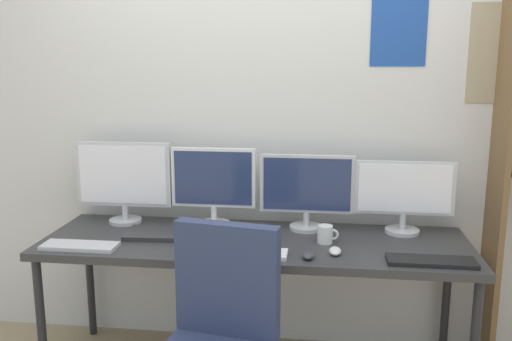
{
  "coord_description": "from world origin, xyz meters",
  "views": [
    {
      "loc": [
        0.34,
        -2.05,
        1.64
      ],
      "look_at": [
        0.0,
        0.65,
        1.09
      ],
      "focal_mm": 38.52,
      "sensor_mm": 36.0,
      "label": 1
    }
  ],
  "objects_px": {
    "mouse_right_side": "(308,255)",
    "coffee_mug": "(326,234)",
    "desk": "(255,249)",
    "laptop_closed": "(158,233)",
    "monitor_far_right": "(404,193)",
    "monitor_center_right": "(307,189)",
    "monitor_far_left": "(124,179)",
    "keyboard_center": "(249,253)",
    "keyboard_left": "(80,246)",
    "mouse_left_side": "(335,251)",
    "monitor_center_left": "(213,183)",
    "keyboard_right": "(431,261)"
  },
  "relations": [
    {
      "from": "mouse_left_side",
      "to": "monitor_far_right",
      "type": "bearing_deg",
      "value": 46.48
    },
    {
      "from": "laptop_closed",
      "to": "coffee_mug",
      "type": "xyz_separation_m",
      "value": [
        0.87,
        -0.01,
        0.03
      ]
    },
    {
      "from": "monitor_center_left",
      "to": "laptop_closed",
      "type": "height_order",
      "value": "monitor_center_left"
    },
    {
      "from": "keyboard_center",
      "to": "mouse_left_side",
      "type": "height_order",
      "value": "mouse_left_side"
    },
    {
      "from": "desk",
      "to": "monitor_far_left",
      "type": "height_order",
      "value": "monitor_far_left"
    },
    {
      "from": "keyboard_left",
      "to": "mouse_right_side",
      "type": "bearing_deg",
      "value": -0.27
    },
    {
      "from": "monitor_far_right",
      "to": "mouse_right_side",
      "type": "bearing_deg",
      "value": -137.21
    },
    {
      "from": "monitor_center_right",
      "to": "laptop_closed",
      "type": "bearing_deg",
      "value": -164.59
    },
    {
      "from": "monitor_center_left",
      "to": "laptop_closed",
      "type": "distance_m",
      "value": 0.4
    },
    {
      "from": "monitor_center_right",
      "to": "monitor_far_right",
      "type": "height_order",
      "value": "monitor_center_right"
    },
    {
      "from": "monitor_center_left",
      "to": "keyboard_right",
      "type": "height_order",
      "value": "monitor_center_left"
    },
    {
      "from": "monitor_center_left",
      "to": "mouse_left_side",
      "type": "height_order",
      "value": "monitor_center_left"
    },
    {
      "from": "coffee_mug",
      "to": "desk",
      "type": "bearing_deg",
      "value": 179.12
    },
    {
      "from": "keyboard_left",
      "to": "keyboard_right",
      "type": "relative_size",
      "value": 0.93
    },
    {
      "from": "mouse_left_side",
      "to": "mouse_right_side",
      "type": "height_order",
      "value": "same"
    },
    {
      "from": "keyboard_left",
      "to": "mouse_left_side",
      "type": "relative_size",
      "value": 3.83
    },
    {
      "from": "desk",
      "to": "laptop_closed",
      "type": "height_order",
      "value": "laptop_closed"
    },
    {
      "from": "desk",
      "to": "mouse_left_side",
      "type": "xyz_separation_m",
      "value": [
        0.4,
        -0.17,
        0.07
      ]
    },
    {
      "from": "monitor_center_right",
      "to": "coffee_mug",
      "type": "height_order",
      "value": "monitor_center_right"
    },
    {
      "from": "monitor_far_right",
      "to": "keyboard_right",
      "type": "bearing_deg",
      "value": -81.01
    },
    {
      "from": "keyboard_left",
      "to": "mouse_right_side",
      "type": "xyz_separation_m",
      "value": [
        1.11,
        -0.01,
        0.01
      ]
    },
    {
      "from": "laptop_closed",
      "to": "monitor_center_right",
      "type": "bearing_deg",
      "value": 12.05
    },
    {
      "from": "mouse_left_side",
      "to": "laptop_closed",
      "type": "xyz_separation_m",
      "value": [
        -0.91,
        0.17,
        -0.0
      ]
    },
    {
      "from": "monitor_center_right",
      "to": "mouse_right_side",
      "type": "height_order",
      "value": "monitor_center_right"
    },
    {
      "from": "monitor_far_left",
      "to": "monitor_center_left",
      "type": "xyz_separation_m",
      "value": [
        0.51,
        -0.0,
        -0.01
      ]
    },
    {
      "from": "laptop_closed",
      "to": "coffee_mug",
      "type": "height_order",
      "value": "coffee_mug"
    },
    {
      "from": "monitor_far_right",
      "to": "desk",
      "type": "bearing_deg",
      "value": -164.42
    },
    {
      "from": "mouse_right_side",
      "to": "coffee_mug",
      "type": "distance_m",
      "value": 0.24
    },
    {
      "from": "keyboard_left",
      "to": "monitor_center_left",
      "type": "bearing_deg",
      "value": 37.45
    },
    {
      "from": "laptop_closed",
      "to": "keyboard_left",
      "type": "bearing_deg",
      "value": -147.5
    },
    {
      "from": "monitor_center_right",
      "to": "keyboard_center",
      "type": "xyz_separation_m",
      "value": [
        -0.25,
        -0.44,
        -0.21
      ]
    },
    {
      "from": "keyboard_right",
      "to": "coffee_mug",
      "type": "bearing_deg",
      "value": 154.63
    },
    {
      "from": "monitor_far_right",
      "to": "keyboard_center",
      "type": "bearing_deg",
      "value": -149.85
    },
    {
      "from": "desk",
      "to": "keyboard_center",
      "type": "xyz_separation_m",
      "value": [
        0.0,
        -0.23,
        0.06
      ]
    },
    {
      "from": "monitor_far_left",
      "to": "keyboard_left",
      "type": "height_order",
      "value": "monitor_far_left"
    },
    {
      "from": "monitor_center_right",
      "to": "laptop_closed",
      "type": "xyz_separation_m",
      "value": [
        -0.76,
        -0.21,
        -0.21
      ]
    },
    {
      "from": "keyboard_right",
      "to": "mouse_right_side",
      "type": "xyz_separation_m",
      "value": [
        -0.55,
        -0.01,
        0.01
      ]
    },
    {
      "from": "coffee_mug",
      "to": "laptop_closed",
      "type": "bearing_deg",
      "value": 179.53
    },
    {
      "from": "monitor_center_left",
      "to": "laptop_closed",
      "type": "relative_size",
      "value": 1.44
    },
    {
      "from": "desk",
      "to": "monitor_center_right",
      "type": "xyz_separation_m",
      "value": [
        0.25,
        0.21,
        0.27
      ]
    },
    {
      "from": "monitor_far_right",
      "to": "laptop_closed",
      "type": "relative_size",
      "value": 1.61
    },
    {
      "from": "monitor_far_left",
      "to": "keyboard_center",
      "type": "bearing_deg",
      "value": -30.16
    },
    {
      "from": "monitor_center_left",
      "to": "laptop_closed",
      "type": "xyz_separation_m",
      "value": [
        -0.26,
        -0.21,
        -0.23
      ]
    },
    {
      "from": "keyboard_center",
      "to": "keyboard_right",
      "type": "relative_size",
      "value": 0.92
    },
    {
      "from": "monitor_center_right",
      "to": "keyboard_left",
      "type": "relative_size",
      "value": 1.37
    },
    {
      "from": "desk",
      "to": "laptop_closed",
      "type": "distance_m",
      "value": 0.51
    },
    {
      "from": "keyboard_center",
      "to": "laptop_closed",
      "type": "xyz_separation_m",
      "value": [
        -0.51,
        0.23,
        0.0
      ]
    },
    {
      "from": "monitor_far_left",
      "to": "monitor_center_left",
      "type": "bearing_deg",
      "value": -0.01
    },
    {
      "from": "desk",
      "to": "mouse_right_side",
      "type": "height_order",
      "value": "mouse_right_side"
    },
    {
      "from": "monitor_far_left",
      "to": "keyboard_left",
      "type": "xyz_separation_m",
      "value": [
        -0.07,
        -0.44,
        -0.24
      ]
    }
  ]
}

